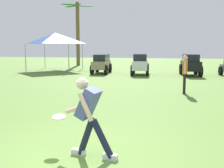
# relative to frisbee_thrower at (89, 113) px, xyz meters

# --- Properties ---
(ground_plane) EXTENTS (80.00, 80.00, 0.00)m
(ground_plane) POSITION_rel_frisbee_thrower_xyz_m (-0.27, -0.34, -0.79)
(ground_plane) COLOR olive
(frisbee_thrower) EXTENTS (1.07, 0.60, 1.41)m
(frisbee_thrower) POSITION_rel_frisbee_thrower_xyz_m (0.00, 0.00, 0.00)
(frisbee_thrower) COLOR #191E38
(frisbee_thrower) RESTS_ON ground_plane
(frisbee_in_flight) EXTENTS (0.27, 0.27, 0.07)m
(frisbee_in_flight) POSITION_rel_frisbee_thrower_xyz_m (-0.69, 0.34, -0.20)
(frisbee_in_flight) COLOR white
(teammate_near_sideline) EXTENTS (0.22, 0.50, 1.56)m
(teammate_near_sideline) POSITION_rel_frisbee_thrower_xyz_m (2.05, 7.09, 0.15)
(teammate_near_sideline) COLOR black
(teammate_near_sideline) RESTS_ON ground_plane
(parked_car_slot_a) EXTENTS (1.21, 2.43, 1.34)m
(parked_car_slot_a) POSITION_rel_frisbee_thrower_xyz_m (-3.22, 14.79, -0.07)
(parked_car_slot_a) COLOR #998466
(parked_car_slot_a) RESTS_ON ground_plane
(parked_car_slot_b) EXTENTS (1.28, 2.40, 1.40)m
(parked_car_slot_b) POSITION_rel_frisbee_thrower_xyz_m (-0.42, 14.29, -0.05)
(parked_car_slot_b) COLOR silver
(parked_car_slot_b) RESTS_ON ground_plane
(parked_car_slot_c) EXTENTS (1.37, 2.43, 1.40)m
(parked_car_slot_c) POSITION_rel_frisbee_thrower_xyz_m (2.87, 14.37, -0.05)
(parked_car_slot_c) COLOR black
(parked_car_slot_c) RESTS_ON ground_plane
(palm_tree_far_left) EXTENTS (3.30, 3.19, 6.11)m
(palm_tree_far_left) POSITION_rel_frisbee_thrower_xyz_m (-7.29, 22.09, 2.74)
(palm_tree_far_left) COLOR brown
(palm_tree_far_left) RESTS_ON ground_plane
(event_tent) EXTENTS (3.53, 3.53, 2.94)m
(event_tent) POSITION_rel_frisbee_thrower_xyz_m (-7.25, 16.25, 1.72)
(event_tent) COLOR #B2B5BA
(event_tent) RESTS_ON ground_plane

